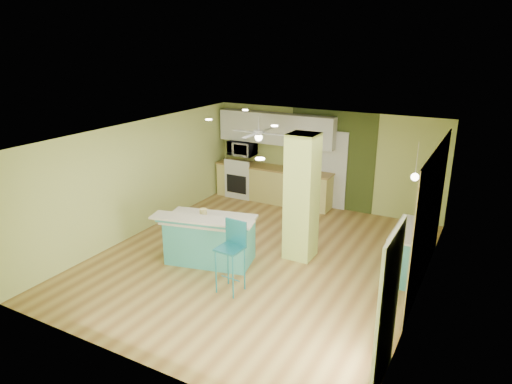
% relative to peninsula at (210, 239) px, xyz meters
% --- Properties ---
extents(floor, '(6.00, 7.00, 0.01)m').
position_rel_peninsula_xyz_m(floor, '(0.81, 0.55, -0.48)').
color(floor, olive).
rests_on(floor, ground).
extents(ceiling, '(6.00, 7.00, 0.01)m').
position_rel_peninsula_xyz_m(ceiling, '(0.81, 0.55, 2.03)').
color(ceiling, white).
rests_on(ceiling, wall_back).
extents(wall_back, '(6.00, 0.01, 2.50)m').
position_rel_peninsula_xyz_m(wall_back, '(0.81, 4.06, 0.77)').
color(wall_back, '#BBC86B').
rests_on(wall_back, floor).
extents(wall_front, '(6.00, 0.01, 2.50)m').
position_rel_peninsula_xyz_m(wall_front, '(0.81, -2.95, 0.77)').
color(wall_front, '#BBC86B').
rests_on(wall_front, floor).
extents(wall_left, '(0.01, 7.00, 2.50)m').
position_rel_peninsula_xyz_m(wall_left, '(-2.20, 0.55, 0.77)').
color(wall_left, '#BBC86B').
rests_on(wall_left, floor).
extents(wall_right, '(0.01, 7.00, 2.50)m').
position_rel_peninsula_xyz_m(wall_right, '(3.81, 0.55, 0.77)').
color(wall_right, '#BBC86B').
rests_on(wall_right, floor).
extents(wood_panel, '(0.02, 3.40, 2.50)m').
position_rel_peninsula_xyz_m(wood_panel, '(3.79, 1.15, 0.77)').
color(wood_panel, '#977F56').
rests_on(wood_panel, floor).
extents(olive_accent, '(2.20, 0.02, 2.50)m').
position_rel_peninsula_xyz_m(olive_accent, '(1.01, 4.04, 0.77)').
color(olive_accent, '#3C4A1D').
rests_on(olive_accent, floor).
extents(interior_door, '(0.82, 0.05, 2.00)m').
position_rel_peninsula_xyz_m(interior_door, '(1.01, 4.01, 0.52)').
color(interior_door, silver).
rests_on(interior_door, floor).
extents(french_door, '(0.04, 1.08, 2.10)m').
position_rel_peninsula_xyz_m(french_door, '(3.78, -1.75, 0.57)').
color(french_door, white).
rests_on(french_door, floor).
extents(column, '(0.55, 0.55, 2.50)m').
position_rel_peninsula_xyz_m(column, '(1.46, 1.05, 0.77)').
color(column, '#BBCF60').
rests_on(column, floor).
extents(kitchen_run, '(3.25, 0.63, 0.94)m').
position_rel_peninsula_xyz_m(kitchen_run, '(-0.49, 3.75, -0.01)').
color(kitchen_run, '#D8CC71').
rests_on(kitchen_run, floor).
extents(stove, '(0.76, 0.66, 1.08)m').
position_rel_peninsula_xyz_m(stove, '(-1.44, 3.74, -0.02)').
color(stove, white).
rests_on(stove, floor).
extents(upper_cabinets, '(3.20, 0.34, 0.80)m').
position_rel_peninsula_xyz_m(upper_cabinets, '(-0.49, 3.87, 1.47)').
color(upper_cabinets, silver).
rests_on(upper_cabinets, wall_back).
extents(microwave, '(0.70, 0.48, 0.39)m').
position_rel_peninsula_xyz_m(microwave, '(-1.44, 3.75, 0.87)').
color(microwave, white).
rests_on(microwave, wall_back).
extents(ceiling_fan, '(1.41, 1.41, 0.61)m').
position_rel_peninsula_xyz_m(ceiling_fan, '(-0.29, 2.55, 1.60)').
color(ceiling_fan, silver).
rests_on(ceiling_fan, ceiling).
extents(pendant_lamp, '(0.14, 0.14, 0.69)m').
position_rel_peninsula_xyz_m(pendant_lamp, '(3.46, 1.30, 1.41)').
color(pendant_lamp, silver).
rests_on(pendant_lamp, ceiling).
extents(wall_decor, '(0.03, 0.90, 0.70)m').
position_rel_peninsula_xyz_m(wall_decor, '(3.77, 1.35, 1.07)').
color(wall_decor, brown).
rests_on(wall_decor, wood_panel).
extents(peninsula, '(2.01, 1.41, 1.04)m').
position_rel_peninsula_xyz_m(peninsula, '(0.00, 0.00, 0.00)').
color(peninsula, teal).
rests_on(peninsula, floor).
extents(bar_stool, '(0.44, 0.44, 1.26)m').
position_rel_peninsula_xyz_m(bar_stool, '(0.95, -0.69, 0.37)').
color(bar_stool, teal).
rests_on(bar_stool, floor).
extents(side_counter, '(0.59, 1.40, 0.90)m').
position_rel_peninsula_xyz_m(side_counter, '(3.51, 1.33, -0.03)').
color(side_counter, teal).
rests_on(side_counter, floor).
extents(fruit_bowl, '(0.40, 0.40, 0.08)m').
position_rel_peninsula_xyz_m(fruit_bowl, '(0.01, 3.74, 0.50)').
color(fruit_bowl, '#3A2417').
rests_on(fruit_bowl, kitchen_run).
extents(canister, '(0.14, 0.14, 0.16)m').
position_rel_peninsula_xyz_m(canister, '(-0.16, 0.04, 0.50)').
color(canister, gold).
rests_on(canister, peninsula).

